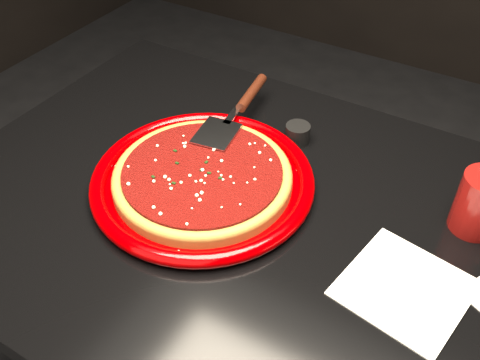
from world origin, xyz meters
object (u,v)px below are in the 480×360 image
table (264,338)px  cup (480,203)px  pizza_server (236,110)px  plate (203,180)px  ramekin (298,134)px

table → cup: cup is taller
table → pizza_server: size_ratio=3.92×
plate → pizza_server: pizza_server is taller
pizza_server → cup: size_ratio=2.86×
table → cup: 0.54m
table → plate: size_ratio=2.99×
ramekin → pizza_server: bearing=-166.1°
plate → ramekin: size_ratio=8.23×
cup → ramekin: 0.36m
table → cup: size_ratio=11.20×
table → pizza_server: bearing=134.4°
plate → cup: bearing=18.5°
table → ramekin: size_ratio=24.58×
pizza_server → cup: 0.48m
pizza_server → ramekin: (0.12, 0.03, -0.03)m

